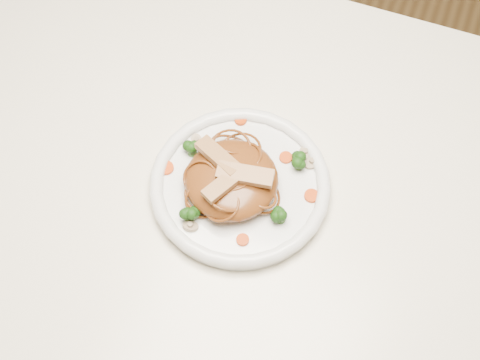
% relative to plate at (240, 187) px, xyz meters
% --- Properties ---
extents(ground, '(4.00, 4.00, 0.00)m').
position_rel_plate_xyz_m(ground, '(0.00, 0.01, -0.76)').
color(ground, brown).
rests_on(ground, ground).
extents(table, '(1.20, 0.80, 0.75)m').
position_rel_plate_xyz_m(table, '(0.00, 0.01, -0.11)').
color(table, white).
rests_on(table, ground).
extents(plate, '(0.33, 0.33, 0.02)m').
position_rel_plate_xyz_m(plate, '(0.00, 0.00, 0.00)').
color(plate, white).
rests_on(plate, table).
extents(noodle_mound, '(0.16, 0.16, 0.04)m').
position_rel_plate_xyz_m(noodle_mound, '(-0.01, -0.01, 0.03)').
color(noodle_mound, brown).
rests_on(noodle_mound, plate).
extents(chicken_a, '(0.08, 0.04, 0.01)m').
position_rel_plate_xyz_m(chicken_a, '(0.01, -0.01, 0.06)').
color(chicken_a, '#AF7B52').
rests_on(chicken_a, noodle_mound).
extents(chicken_b, '(0.08, 0.05, 0.01)m').
position_rel_plate_xyz_m(chicken_b, '(-0.03, 0.01, 0.06)').
color(chicken_b, '#AF7B52').
rests_on(chicken_b, noodle_mound).
extents(chicken_c, '(0.05, 0.07, 0.01)m').
position_rel_plate_xyz_m(chicken_c, '(-0.01, -0.03, 0.06)').
color(chicken_c, '#AF7B52').
rests_on(chicken_c, noodle_mound).
extents(broccoli_0, '(0.03, 0.03, 0.03)m').
position_rel_plate_xyz_m(broccoli_0, '(0.07, 0.06, 0.02)').
color(broccoli_0, '#18460E').
rests_on(broccoli_0, plate).
extents(broccoli_1, '(0.03, 0.03, 0.03)m').
position_rel_plate_xyz_m(broccoli_1, '(-0.08, 0.02, 0.02)').
color(broccoli_1, '#18460E').
rests_on(broccoli_1, plate).
extents(broccoli_2, '(0.03, 0.03, 0.03)m').
position_rel_plate_xyz_m(broccoli_2, '(-0.05, -0.08, 0.02)').
color(broccoli_2, '#18460E').
rests_on(broccoli_2, plate).
extents(broccoli_3, '(0.03, 0.03, 0.03)m').
position_rel_plate_xyz_m(broccoli_3, '(0.07, -0.03, 0.02)').
color(broccoli_3, '#18460E').
rests_on(broccoli_3, plate).
extents(carrot_0, '(0.02, 0.02, 0.00)m').
position_rel_plate_xyz_m(carrot_0, '(0.05, 0.07, 0.01)').
color(carrot_0, '#B53D06').
rests_on(carrot_0, plate).
extents(carrot_1, '(0.03, 0.03, 0.00)m').
position_rel_plate_xyz_m(carrot_1, '(-0.11, -0.01, 0.01)').
color(carrot_1, '#B53D06').
rests_on(carrot_1, plate).
extents(carrot_2, '(0.03, 0.03, 0.00)m').
position_rel_plate_xyz_m(carrot_2, '(0.10, 0.02, 0.01)').
color(carrot_2, '#B53D06').
rests_on(carrot_2, plate).
extents(carrot_3, '(0.02, 0.02, 0.00)m').
position_rel_plate_xyz_m(carrot_3, '(-0.04, 0.10, 0.01)').
color(carrot_3, '#B53D06').
rests_on(carrot_3, plate).
extents(carrot_4, '(0.02, 0.02, 0.00)m').
position_rel_plate_xyz_m(carrot_4, '(0.03, -0.08, 0.01)').
color(carrot_4, '#B53D06').
rests_on(carrot_4, plate).
extents(mushroom_0, '(0.03, 0.03, 0.01)m').
position_rel_plate_xyz_m(mushroom_0, '(-0.04, -0.09, 0.01)').
color(mushroom_0, tan).
rests_on(mushroom_0, plate).
extents(mushroom_1, '(0.03, 0.03, 0.01)m').
position_rel_plate_xyz_m(mushroom_1, '(0.09, 0.07, 0.01)').
color(mushroom_1, tan).
rests_on(mushroom_1, plate).
extents(mushroom_2, '(0.03, 0.03, 0.01)m').
position_rel_plate_xyz_m(mushroom_2, '(-0.09, 0.04, 0.01)').
color(mushroom_2, tan).
rests_on(mushroom_2, plate).
extents(mushroom_3, '(0.03, 0.03, 0.01)m').
position_rel_plate_xyz_m(mushroom_3, '(0.07, 0.08, 0.01)').
color(mushroom_3, tan).
rests_on(mushroom_3, plate).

